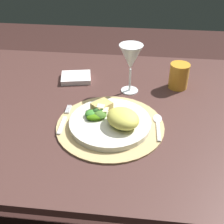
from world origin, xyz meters
name	(u,v)px	position (x,y,z in m)	size (l,w,h in m)	color
dining_table	(105,131)	(0.00, 0.00, 0.64)	(1.49, 0.86, 0.75)	#462B27
placemat	(110,126)	(0.03, -0.11, 0.75)	(0.34, 0.34, 0.01)	tan
dinner_plate	(110,123)	(0.03, -0.11, 0.76)	(0.25, 0.25, 0.02)	silver
pasta_serving	(123,118)	(0.07, -0.13, 0.79)	(0.11, 0.09, 0.05)	#D5CF56
salad_greens	(97,114)	(-0.01, -0.09, 0.78)	(0.08, 0.07, 0.03)	#436E25
bread_piece	(101,106)	(0.00, -0.05, 0.78)	(0.06, 0.05, 0.02)	tan
fork	(64,120)	(-0.11, -0.11, 0.75)	(0.02, 0.15, 0.00)	silver
spoon	(158,122)	(0.18, -0.08, 0.75)	(0.03, 0.14, 0.01)	silver
napkin	(76,78)	(-0.14, 0.18, 0.76)	(0.11, 0.09, 0.02)	white
wine_glass	(131,58)	(0.08, 0.11, 0.88)	(0.08, 0.08, 0.18)	silver
amber_tumbler	(179,76)	(0.26, 0.16, 0.79)	(0.07, 0.07, 0.09)	orange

